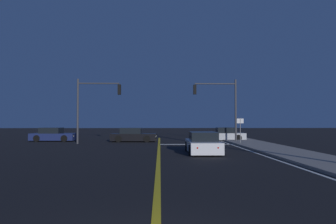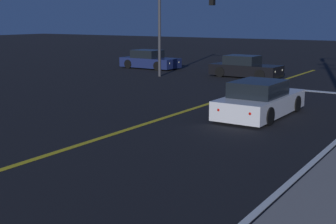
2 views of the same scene
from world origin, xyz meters
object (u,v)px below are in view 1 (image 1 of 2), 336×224
at_px(car_mid_block_silver, 224,135).
at_px(traffic_signal_far_left, 94,100).
at_px(car_far_approaching_navy, 53,135).
at_px(car_lead_oncoming_white, 203,144).
at_px(car_distant_tail_black, 133,136).
at_px(street_sign_corner, 240,127).
at_px(traffic_signal_near_right, 220,100).

distance_m(car_mid_block_silver, traffic_signal_far_left, 13.48).
relative_size(car_far_approaching_navy, car_lead_oncoming_white, 0.94).
relative_size(car_distant_tail_black, car_mid_block_silver, 1.03).
distance_m(car_far_approaching_navy, street_sign_corner, 18.17).
xyz_separation_m(car_far_approaching_navy, car_distant_tail_black, (8.01, -1.01, -0.00)).
height_order(car_far_approaching_navy, car_mid_block_silver, same).
bearing_deg(car_mid_block_silver, traffic_signal_near_right, 162.84).
bearing_deg(car_lead_oncoming_white, car_mid_block_silver, 72.92).
bearing_deg(traffic_signal_near_right, car_mid_block_silver, -108.75).
bearing_deg(car_distant_tail_black, traffic_signal_near_right, 83.54).
height_order(car_distant_tail_black, car_lead_oncoming_white, same).
bearing_deg(traffic_signal_far_left, car_lead_oncoming_white, -43.15).
bearing_deg(car_distant_tail_black, street_sign_corner, 68.84).
bearing_deg(car_mid_block_silver, car_lead_oncoming_white, 163.85).
height_order(car_far_approaching_navy, traffic_signal_near_right, traffic_signal_near_right).
xyz_separation_m(car_distant_tail_black, car_lead_oncoming_white, (5.31, -10.69, 0.00)).
height_order(car_mid_block_silver, traffic_signal_near_right, traffic_signal_near_right).
distance_m(car_far_approaching_navy, traffic_signal_near_right, 16.79).
height_order(car_mid_block_silver, street_sign_corner, street_sign_corner).
bearing_deg(street_sign_corner, traffic_signal_far_left, 173.71).
distance_m(car_far_approaching_navy, car_distant_tail_black, 8.08).
xyz_separation_m(traffic_signal_near_right, street_sign_corner, (1.14, -2.80, -2.41)).
bearing_deg(car_distant_tail_black, car_far_approaching_navy, -95.14).
xyz_separation_m(car_mid_block_silver, traffic_signal_far_left, (-12.45, -4.02, 3.25)).
distance_m(car_mid_block_silver, car_lead_oncoming_white, 12.68).
distance_m(car_lead_oncoming_white, traffic_signal_far_left, 12.21).
bearing_deg(traffic_signal_near_right, car_far_approaching_navy, -7.84).
bearing_deg(car_far_approaching_navy, car_mid_block_silver, 93.06).
relative_size(car_distant_tail_black, car_lead_oncoming_white, 0.94).
xyz_separation_m(car_far_approaching_navy, traffic_signal_far_left, (4.74, -3.65, 3.25)).
height_order(car_distant_tail_black, street_sign_corner, street_sign_corner).
relative_size(car_mid_block_silver, traffic_signal_far_left, 0.75).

